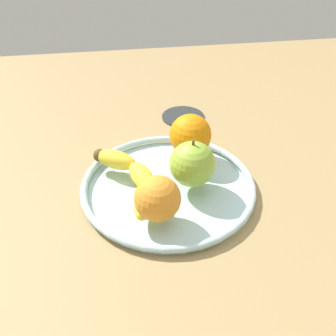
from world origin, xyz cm
name	(u,v)px	position (x,y,z in cm)	size (l,w,h in cm)	color
ground_plane	(168,198)	(0.00, 0.00, -2.00)	(137.10, 137.10, 4.00)	#9B8051
fruit_bowl	(168,186)	(0.00, 0.00, 0.92)	(30.11, 30.11, 1.80)	silver
banana	(133,177)	(0.18, 5.99, 3.47)	(19.42, 11.40, 3.34)	yellow
apple	(192,164)	(-0.64, -3.97, 5.66)	(7.72, 7.72, 8.52)	#8FB638
orange_back_left	(190,135)	(8.09, -5.39, 5.69)	(7.77, 7.77, 7.77)	orange
orange_front_right	(157,199)	(-7.88, 2.79, 5.36)	(7.12, 7.12, 7.12)	orange
ambient_coaster	(183,116)	(24.36, -7.19, 0.30)	(9.58, 9.58, 0.60)	#262B2B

